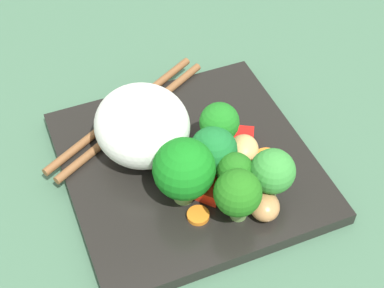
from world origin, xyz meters
TOP-DOWN VIEW (x-y plane):
  - ground_plane at (0.00, 0.00)cm, footprint 110.00×110.00cm
  - square_plate at (0.00, 0.00)cm, footprint 23.77×23.77cm
  - rice_mound at (2.79, 3.46)cm, footprint 12.06×11.88cm
  - broccoli_floret_0 at (-4.00, 2.06)cm, footprint 5.57×5.57cm
  - broccoli_floret_1 at (-5.23, -2.30)cm, footprint 3.38×3.38cm
  - broccoli_floret_2 at (-2.30, -1.53)cm, footprint 4.45×4.45cm
  - broccoli_floret_3 at (-7.91, -1.20)cm, footprint 4.18×4.18cm
  - broccoli_floret_4 at (-0.24, -3.23)cm, footprint 3.79×3.79cm
  - broccoli_floret_5 at (-6.87, -5.12)cm, footprint 4.07×4.07cm
  - carrot_slice_0 at (-1.27, 1.20)cm, footprint 2.40×2.40cm
  - carrot_slice_1 at (-6.47, 1.79)cm, footprint 2.48×2.48cm
  - carrot_slice_2 at (-3.58, -3.72)cm, footprint 4.25×4.25cm
  - carrot_slice_3 at (-3.35, -6.81)cm, footprint 3.20×3.20cm
  - pepper_chunk_0 at (-4.18, 0.03)cm, footprint 4.06×4.02cm
  - pepper_chunk_1 at (0.05, -5.84)cm, footprint 3.02×2.99cm
  - pepper_chunk_2 at (0.29, -0.35)cm, footprint 2.75×2.77cm
  - chicken_piece_0 at (-8.43, -3.72)cm, footprint 3.76×3.49cm
  - chicken_piece_1 at (-1.79, -5.01)cm, footprint 4.41×4.32cm
  - chopstick_pair at (7.86, 3.36)cm, footprint 11.97×19.87cm

SIDE VIEW (x-z plane):
  - ground_plane at x=0.00cm, z-range -2.00..0.00cm
  - square_plate at x=0.00cm, z-range 0.00..1.41cm
  - carrot_slice_1 at x=-6.47cm, z-range 1.41..1.86cm
  - carrot_slice_0 at x=-1.27cm, z-range 1.41..1.89cm
  - carrot_slice_2 at x=-3.58cm, z-range 1.41..1.94cm
  - carrot_slice_3 at x=-3.35cm, z-range 1.41..2.20cm
  - chopstick_pair at x=7.86cm, z-range 1.41..2.22cm
  - pepper_chunk_2 at x=0.29cm, z-range 1.41..2.61cm
  - pepper_chunk_0 at x=-4.18cm, z-range 1.41..2.71cm
  - pepper_chunk_1 at x=0.05cm, z-range 1.41..2.76cm
  - chicken_piece_0 at x=-8.43cm, z-range 1.41..3.60cm
  - chicken_piece_1 at x=-1.79cm, z-range 1.41..3.83cm
  - broccoli_floret_1 at x=-5.23cm, z-range 1.94..6.75cm
  - broccoli_floret_2 at x=-2.30cm, z-range 1.79..7.22cm
  - broccoli_floret_5 at x=-6.87cm, z-range 1.96..7.57cm
  - broccoli_floret_3 at x=-7.91cm, z-range 1.97..7.84cm
  - rice_mound at x=2.79cm, z-range 1.41..8.67cm
  - broccoli_floret_4 at x=-0.24cm, z-range 2.09..8.10cm
  - broccoli_floret_0 at x=-4.00cm, z-range 1.88..8.80cm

